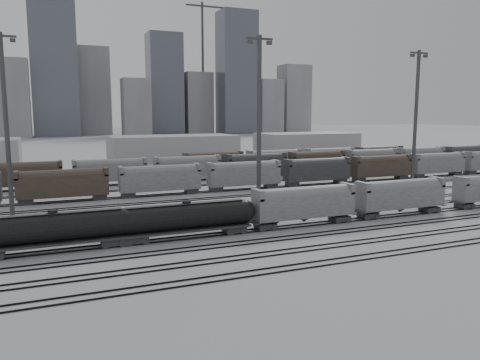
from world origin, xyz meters
name	(u,v)px	position (x,y,z in m)	size (l,w,h in m)	color
ground	(284,230)	(0.00, 0.00, 0.00)	(900.00, 900.00, 0.00)	silver
tracks	(234,205)	(0.00, 17.50, 0.08)	(220.00, 71.50, 0.16)	black
tank_car_a	(54,229)	(-28.18, 1.00, 2.63)	(18.36, 3.06, 4.54)	#252528
tank_car_b	(187,217)	(-12.96, 1.00, 2.59)	(18.12, 3.02, 4.48)	#252528
hopper_car_a	(304,202)	(3.58, 1.00, 3.24)	(14.68, 2.92, 5.25)	#252528
hopper_car_b	(401,194)	(20.20, 1.00, 3.25)	(14.69, 2.92, 5.25)	#252528
light_mast_b	(6,121)	(-33.54, 22.80, 14.11)	(4.26, 0.68, 26.60)	#3B3B3D
light_mast_c	(259,120)	(1.90, 12.03, 14.21)	(4.28, 0.69, 26.78)	#3B3B3D
light_mast_d	(416,116)	(41.05, 20.93, 14.64)	(4.42, 0.71, 27.60)	#3B3B3D
bg_string_near	(244,176)	(8.00, 32.00, 2.80)	(151.00, 3.00, 5.60)	gray
bg_string_mid	(256,165)	(18.00, 48.00, 2.80)	(151.00, 3.00, 5.60)	#252528
bg_string_far	(303,159)	(35.50, 56.00, 2.80)	(66.00, 3.00, 5.60)	#48392D
warehouse_mid	(173,148)	(10.00, 95.00, 4.00)	(40.00, 18.00, 8.00)	#969799
warehouse_right	(307,144)	(60.00, 95.00, 4.00)	(35.00, 18.00, 8.00)	#969799
skyline	(103,84)	(10.84, 280.00, 34.73)	(316.00, 22.40, 95.00)	#939396
crane_left	(38,51)	(-28.74, 305.00, 57.39)	(42.00, 1.80, 100.00)	#3B3B3D
crane_right	(204,59)	(91.26, 305.00, 57.39)	(42.00, 1.80, 100.00)	#3B3B3D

